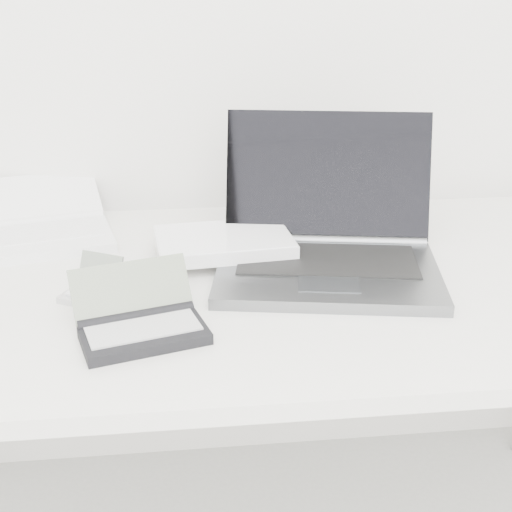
{
  "coord_description": "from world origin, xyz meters",
  "views": [
    {
      "loc": [
        -0.16,
        0.37,
        1.28
      ],
      "look_at": [
        -0.03,
        1.51,
        0.79
      ],
      "focal_mm": 50.0,
      "sensor_mm": 36.0,
      "label": 1
    }
  ],
  "objects": [
    {
      "name": "desk",
      "position": [
        0.0,
        1.55,
        0.68
      ],
      "size": [
        1.6,
        0.8,
        0.73
      ],
      "color": "white",
      "rests_on": "ground"
    },
    {
      "name": "laptop_large",
      "position": [
        0.07,
        1.6,
        0.77
      ],
      "size": [
        0.56,
        0.43,
        0.26
      ],
      "rotation": [
        0.0,
        0.0,
        -0.18
      ],
      "color": "#5C5E62",
      "rests_on": "desk"
    },
    {
      "name": "netbook_open_white",
      "position": [
        -0.45,
        1.81,
        0.75
      ],
      "size": [
        0.34,
        0.4,
        0.08
      ],
      "rotation": [
        0.0,
        0.0,
        0.23
      ],
      "color": "white",
      "rests_on": "desk"
    },
    {
      "name": "pda_silver",
      "position": [
        -0.32,
        1.5,
        0.74
      ],
      "size": [
        0.12,
        0.12,
        0.07
      ],
      "rotation": [
        0.0,
        0.0,
        -0.49
      ],
      "color": "silver",
      "rests_on": "desk"
    },
    {
      "name": "palmtop_charcoal",
      "position": [
        -0.23,
        1.36,
        0.75
      ],
      "size": [
        0.22,
        0.2,
        0.09
      ],
      "rotation": [
        0.0,
        0.0,
        0.27
      ],
      "color": "black",
      "rests_on": "desk"
    }
  ]
}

